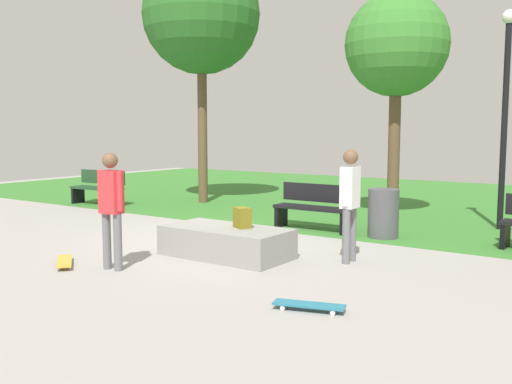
% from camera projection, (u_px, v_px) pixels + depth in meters
% --- Properties ---
extents(ground_plane, '(28.00, 28.00, 0.00)m').
position_uv_depth(ground_plane, '(220.00, 239.00, 10.53)').
color(ground_plane, '#9E9993').
extents(grass_lawn, '(26.60, 12.76, 0.01)m').
position_uv_depth(grass_lawn, '(382.00, 198.00, 16.74)').
color(grass_lawn, '#387A2D').
rests_on(grass_lawn, ground_plane).
extents(concrete_ledge, '(2.02, 1.02, 0.47)m').
position_uv_depth(concrete_ledge, '(226.00, 242.00, 9.01)').
color(concrete_ledge, gray).
rests_on(concrete_ledge, ground_plane).
extents(backpack_on_ledge, '(0.34, 0.31, 0.32)m').
position_uv_depth(backpack_on_ledge, '(242.00, 218.00, 8.94)').
color(backpack_on_ledge, olive).
rests_on(backpack_on_ledge, concrete_ledge).
extents(skater_performing_trick, '(0.43, 0.22, 1.68)m').
position_uv_depth(skater_performing_trick, '(111.00, 202.00, 8.10)').
color(skater_performing_trick, slate).
rests_on(skater_performing_trick, ground_plane).
extents(skater_watching, '(0.22, 0.43, 1.70)m').
position_uv_depth(skater_watching, '(350.00, 197.00, 8.56)').
color(skater_watching, slate).
rests_on(skater_watching, ground_plane).
extents(skateboard_by_ledge, '(0.75, 0.65, 0.08)m').
position_uv_depth(skateboard_by_ledge, '(65.00, 261.00, 8.44)').
color(skateboard_by_ledge, gold).
rests_on(skateboard_by_ledge, ground_plane).
extents(skateboard_spare, '(0.82, 0.43, 0.08)m').
position_uv_depth(skateboard_spare, '(309.00, 305.00, 6.34)').
color(skateboard_spare, teal).
rests_on(skateboard_spare, ground_plane).
extents(park_bench_by_oak, '(1.62, 0.55, 0.91)m').
position_uv_depth(park_bench_by_oak, '(99.00, 187.00, 15.21)').
color(park_bench_by_oak, '#1E4223').
rests_on(park_bench_by_oak, ground_plane).
extents(park_bench_center_lawn, '(1.60, 0.48, 0.91)m').
position_uv_depth(park_bench_center_lawn, '(314.00, 206.00, 11.39)').
color(park_bench_center_lawn, black).
rests_on(park_bench_center_lawn, ground_plane).
extents(tree_slender_maple, '(3.13, 3.13, 6.60)m').
position_uv_depth(tree_slender_maple, '(201.00, 16.00, 15.20)').
color(tree_slender_maple, brown).
rests_on(tree_slender_maple, grass_lawn).
extents(tree_leaning_ash, '(2.26, 2.26, 4.98)m').
position_uv_depth(tree_leaning_ash, '(397.00, 46.00, 12.50)').
color(tree_leaning_ash, brown).
rests_on(tree_leaning_ash, grass_lawn).
extents(lamp_post, '(0.28, 0.28, 4.31)m').
position_uv_depth(lamp_post, '(506.00, 98.00, 11.25)').
color(lamp_post, black).
rests_on(lamp_post, ground_plane).
extents(trash_bin, '(0.56, 0.56, 0.91)m').
position_uv_depth(trash_bin, '(383.00, 213.00, 10.58)').
color(trash_bin, '#4C4C51').
rests_on(trash_bin, ground_plane).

